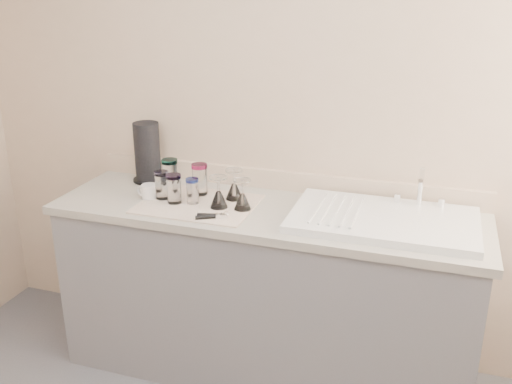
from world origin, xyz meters
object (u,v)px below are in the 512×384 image
(tumbler_teal, at_px, (170,174))
(goblet_front_left, at_px, (219,197))
(goblet_front_right, at_px, (242,199))
(tumbler_purple, at_px, (200,179))
(tumbler_magenta, at_px, (162,185))
(white_mug, at_px, (149,192))
(sink_unit, at_px, (384,219))
(can_opener, at_px, (212,216))
(tumbler_lavender, at_px, (192,191))
(goblet_back_left, at_px, (234,189))
(tumbler_blue, at_px, (174,188))
(paper_towel_roll, at_px, (147,153))

(tumbler_teal, distance_m, goblet_front_left, 0.36)
(tumbler_teal, distance_m, goblet_front_right, 0.46)
(tumbler_purple, xyz_separation_m, tumbler_magenta, (-0.15, -0.11, -0.01))
(white_mug, bearing_deg, sink_unit, 3.02)
(sink_unit, distance_m, goblet_front_right, 0.65)
(tumbler_magenta, height_order, can_opener, tumbler_magenta)
(tumbler_purple, height_order, tumbler_lavender, tumbler_purple)
(goblet_back_left, height_order, white_mug, goblet_back_left)
(goblet_front_right, height_order, white_mug, goblet_front_right)
(goblet_front_right, bearing_deg, sink_unit, 4.84)
(white_mug, bearing_deg, tumbler_blue, -7.60)
(white_mug, bearing_deg, paper_towel_roll, 118.25)
(tumbler_teal, xyz_separation_m, tumbler_blue, (0.10, -0.16, -0.01))
(can_opener, xyz_separation_m, white_mug, (-0.40, 0.14, 0.02))
(goblet_back_left, bearing_deg, tumbler_teal, 175.76)
(paper_towel_roll, bearing_deg, goblet_front_left, -26.93)
(tumbler_teal, distance_m, white_mug, 0.16)
(tumbler_magenta, xyz_separation_m, tumbler_blue, (0.08, -0.03, 0.00))
(tumbler_magenta, distance_m, paper_towel_roll, 0.32)
(sink_unit, relative_size, white_mug, 7.78)
(tumbler_purple, distance_m, goblet_front_left, 0.21)
(tumbler_purple, bearing_deg, paper_towel_roll, 160.88)
(tumbler_purple, bearing_deg, can_opener, -56.72)
(goblet_front_left, distance_m, white_mug, 0.38)
(tumbler_magenta, bearing_deg, goblet_front_left, -4.21)
(paper_towel_roll, bearing_deg, white_mug, -61.75)
(sink_unit, height_order, paper_towel_roll, paper_towel_roll)
(sink_unit, relative_size, paper_towel_roll, 2.55)
(can_opener, bearing_deg, tumbler_purple, 123.28)
(tumbler_purple, relative_size, goblet_front_right, 1.08)
(sink_unit, height_order, goblet_front_right, sink_unit)
(goblet_front_left, bearing_deg, white_mug, 178.75)
(goblet_front_left, height_order, can_opener, goblet_front_left)
(sink_unit, distance_m, white_mug, 1.14)
(tumbler_teal, distance_m, tumbler_purple, 0.17)
(tumbler_blue, xyz_separation_m, white_mug, (-0.15, 0.02, -0.04))
(goblet_front_left, bearing_deg, goblet_front_right, 6.55)
(sink_unit, height_order, tumbler_purple, sink_unit)
(sink_unit, distance_m, goblet_back_left, 0.74)
(tumbler_lavender, distance_m, can_opener, 0.22)
(tumbler_teal, height_order, goblet_back_left, tumbler_teal)
(tumbler_blue, height_order, paper_towel_roll, paper_towel_roll)
(sink_unit, height_order, can_opener, sink_unit)
(tumbler_blue, height_order, goblet_front_right, goblet_front_right)
(tumbler_purple, bearing_deg, goblet_front_right, -24.50)
(tumbler_teal, bearing_deg, tumbler_purple, -5.11)
(tumbler_purple, relative_size, tumbler_blue, 1.10)
(goblet_front_right, relative_size, paper_towel_roll, 0.46)
(white_mug, bearing_deg, tumbler_magenta, 12.21)
(sink_unit, bearing_deg, goblet_front_left, -174.90)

